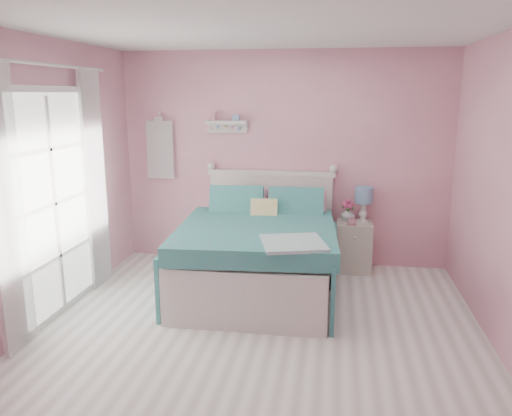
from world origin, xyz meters
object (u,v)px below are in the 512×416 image
(nightstand, at_px, (354,246))
(vase, at_px, (348,214))
(teacup, at_px, (352,222))
(table_lamp, at_px, (364,198))
(bed, at_px, (259,255))

(nightstand, xyz_separation_m, vase, (-0.09, 0.05, 0.38))
(nightstand, bearing_deg, teacup, -109.14)
(nightstand, bearing_deg, table_lamp, 35.04)
(nightstand, relative_size, teacup, 6.14)
(table_lamp, bearing_deg, nightstand, -144.96)
(bed, height_order, table_lamp, bed)
(bed, relative_size, nightstand, 3.45)
(table_lamp, relative_size, teacup, 4.31)
(bed, bearing_deg, teacup, 30.38)
(nightstand, relative_size, vase, 3.48)
(nightstand, height_order, table_lamp, table_lamp)
(bed, height_order, vase, bed)
(table_lamp, distance_m, vase, 0.27)
(nightstand, bearing_deg, bed, -142.57)
(bed, xyz_separation_m, nightstand, (1.03, 0.79, -0.10))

